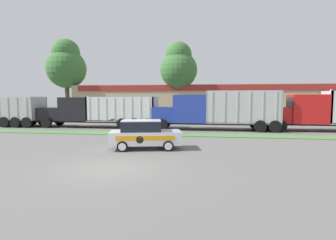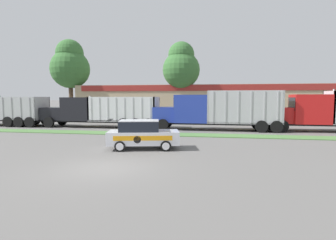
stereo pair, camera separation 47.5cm
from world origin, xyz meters
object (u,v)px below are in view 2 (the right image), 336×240
dump_truck_mid (325,113)px  dump_truck_trail (204,112)px  rally_car (142,134)px  dump_truck_far_right (90,112)px

dump_truck_mid → dump_truck_trail: bearing=-177.6°
dump_truck_mid → rally_car: 17.44m
dump_truck_mid → dump_truck_far_right: 22.40m
dump_truck_trail → dump_truck_mid: bearing=2.4°
dump_truck_far_right → rally_car: bearing=-50.7°
rally_car → dump_truck_trail: bearing=72.0°
dump_truck_trail → dump_truck_far_right: 11.69m
dump_truck_mid → dump_truck_trail: 10.72m
dump_truck_mid → dump_truck_far_right: (-22.40, -0.13, -0.16)m
dump_truck_far_right → dump_truck_mid: bearing=0.3°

